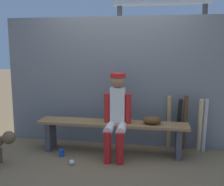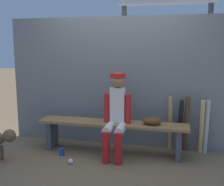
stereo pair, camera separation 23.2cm
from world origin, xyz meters
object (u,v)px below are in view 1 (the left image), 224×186
Objects in this scene: player_seated at (117,112)px; scoreboard at (164,0)px; bat_aluminum_black at (179,124)px; cup_on_bench at (127,118)px; bat_wood_tan at (169,122)px; bat_aluminum_silver at (205,126)px; bat_wood_dark at (185,123)px; bat_wood_natural at (200,126)px; cup_on_ground at (62,153)px; baseball_glove at (152,120)px; dugout_bench at (112,129)px; baseball at (72,162)px.

player_seated is 0.35× the size of scoreboard.
bat_aluminum_black is 0.86m from cup_on_bench.
bat_aluminum_silver is (0.54, -0.06, -0.01)m from bat_wood_tan.
player_seated is at bearing -156.26° from bat_wood_dark.
bat_wood_natural is 2.16m from cup_on_ground.
bat_wood_natural reaches higher than cup_on_ground.
baseball_glove is 0.62m from bat_wood_dark.
cup_on_bench is at bearing 49.83° from player_seated.
bat_wood_tan is 2.45m from scoreboard.
bat_wood_dark is at bearing 16.87° from dugout_bench.
baseball is at bearing -140.76° from cup_on_bench.
bat_wood_natural is at bearing 17.25° from player_seated.
bat_wood_dark is (1.11, 0.34, 0.07)m from dugout_bench.
bat_aluminum_black is 0.10m from bat_wood_dark.
dugout_bench is at bearing -163.13° from bat_wood_dark.
bat_aluminum_black is 0.33m from bat_wood_natural.
cup_on_ground is (-0.72, -0.27, -0.33)m from dugout_bench.
bat_wood_natural is 11.53× the size of baseball.
cup_on_ground is at bearing 133.55° from baseball.
dugout_bench is at bearing -168.16° from bat_aluminum_silver.
cup_on_bench reaches higher than cup_on_ground.
cup_on_ground is at bearing -165.29° from bat_wood_natural.
bat_wood_tan is (0.87, 0.35, 0.06)m from dugout_bench.
scoreboard reaches higher than cup_on_ground.
scoreboard reaches higher than bat_wood_tan.
cup_on_ground is at bearing -169.29° from player_seated.
dugout_bench is 1.44m from bat_aluminum_silver.
cup_on_ground is (-2.13, -0.56, -0.37)m from bat_aluminum_silver.
cup_on_ground is at bearing -165.25° from bat_aluminum_silver.
bat_wood_dark reaches higher than cup_on_ground.
bat_aluminum_black is 0.23× the size of scoreboard.
player_seated is at bearing -110.75° from scoreboard.
cup_on_ground is 1.11m from cup_on_bench.
bat_wood_tan is at bearing -84.76° from scoreboard.
bat_wood_dark is (0.50, 0.34, -0.11)m from baseball_glove.
bat_wood_dark reaches higher than baseball.
bat_wood_dark is at bearing -74.44° from scoreboard.
bat_aluminum_silver reaches higher than cup_on_ground.
bat_wood_natural is at bearing 23.84° from baseball.
scoreboard is (0.14, 1.63, 1.97)m from baseball_glove.
player_seated is at bearing 10.71° from cup_on_ground.
baseball_glove is 2.55× the size of cup_on_bench.
bat_wood_dark reaches higher than bat_aluminum_silver.
player_seated is at bearing -130.17° from cup_on_bench.
bat_wood_natural is at bearing 20.62° from baseball_glove.
player_seated is 1.48× the size of bat_aluminum_silver.
bat_wood_tan is (0.78, 0.46, -0.25)m from player_seated.
bat_wood_tan is 1.03× the size of bat_aluminum_black.
dugout_bench is 31.07× the size of baseball.
bat_aluminum_black is at bearing 166.32° from bat_wood_natural.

